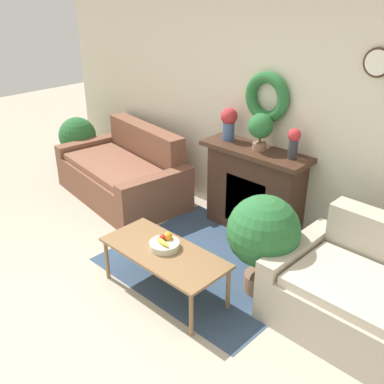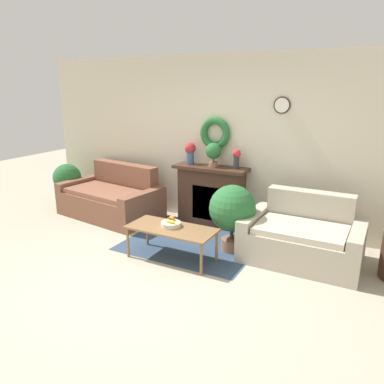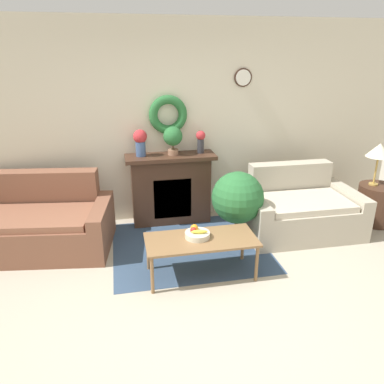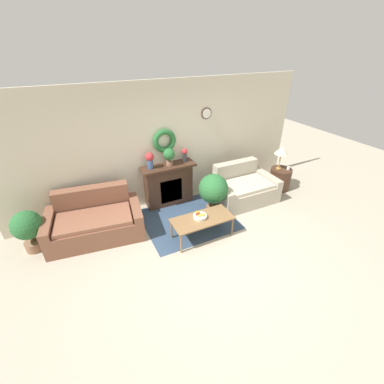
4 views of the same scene
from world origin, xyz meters
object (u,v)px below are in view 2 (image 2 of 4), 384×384
at_px(vase_on_mantel_left, 190,152).
at_px(potted_plant_on_mantel, 213,152).
at_px(fruit_bowl, 171,223).
at_px(potted_plant_floor_by_loveseat, 232,210).
at_px(coffee_table, 172,230).
at_px(loveseat_right, 303,238).
at_px(fireplace, 211,195).
at_px(vase_on_mantel_right, 237,157).
at_px(couch_left, 112,199).
at_px(potted_plant_floor_by_couch, 67,180).

xyz_separation_m(vase_on_mantel_left, potted_plant_on_mantel, (0.43, -0.02, 0.03)).
relative_size(fruit_bowl, potted_plant_on_mantel, 0.70).
distance_m(fruit_bowl, potted_plant_floor_by_loveseat, 0.86).
distance_m(coffee_table, fruit_bowl, 0.10).
distance_m(loveseat_right, vase_on_mantel_left, 2.29).
bearing_deg(fireplace, potted_plant_on_mantel, -19.93).
bearing_deg(loveseat_right, vase_on_mantel_left, 163.06).
distance_m(loveseat_right, vase_on_mantel_right, 1.61).
relative_size(couch_left, potted_plant_on_mantel, 4.92).
height_order(vase_on_mantel_left, potted_plant_on_mantel, potted_plant_on_mantel).
xyz_separation_m(couch_left, potted_plant_floor_by_couch, (-1.10, 0.05, 0.19)).
bearing_deg(couch_left, potted_plant_on_mantel, 21.28).
bearing_deg(potted_plant_on_mantel, potted_plant_floor_by_couch, -172.70).
xyz_separation_m(potted_plant_floor_by_couch, potted_plant_floor_by_loveseat, (3.51, -0.44, 0.09)).
relative_size(vase_on_mantel_left, potted_plant_floor_by_couch, 0.44).
xyz_separation_m(loveseat_right, potted_plant_floor_by_couch, (-4.44, 0.25, 0.20)).
height_order(vase_on_mantel_left, vase_on_mantel_right, vase_on_mantel_left).
bearing_deg(vase_on_mantel_right, vase_on_mantel_left, -180.00).
height_order(coffee_table, vase_on_mantel_left, vase_on_mantel_left).
bearing_deg(vase_on_mantel_right, loveseat_right, -27.75).
relative_size(fireplace, loveseat_right, 0.81).
relative_size(fireplace, potted_plant_floor_by_loveseat, 1.29).
relative_size(fruit_bowl, potted_plant_floor_by_loveseat, 0.28).
relative_size(fireplace, vase_on_mantel_left, 3.42).
xyz_separation_m(coffee_table, potted_plant_floor_by_loveseat, (0.59, 0.62, 0.19)).
bearing_deg(fireplace, vase_on_mantel_left, 179.16).
bearing_deg(coffee_table, vase_on_mantel_left, 109.02).
relative_size(fireplace, coffee_table, 1.03).
bearing_deg(vase_on_mantel_right, potted_plant_on_mantel, -176.99).
xyz_separation_m(fruit_bowl, potted_plant_on_mantel, (-0.03, 1.38, 0.73)).
xyz_separation_m(vase_on_mantel_right, potted_plant_on_mantel, (-0.38, -0.02, 0.06)).
bearing_deg(couch_left, coffee_table, -20.97).
height_order(loveseat_right, vase_on_mantel_left, vase_on_mantel_left).
relative_size(fireplace, fruit_bowl, 4.56).
xyz_separation_m(loveseat_right, vase_on_mantel_left, (-2.01, 0.63, 0.88)).
relative_size(couch_left, vase_on_mantel_right, 6.14).
distance_m(couch_left, potted_plant_on_mantel, 2.01).
relative_size(coffee_table, fruit_bowl, 4.42).
height_order(coffee_table, vase_on_mantel_right, vase_on_mantel_right).
height_order(loveseat_right, vase_on_mantel_right, vase_on_mantel_right).
relative_size(couch_left, fruit_bowl, 7.05).
xyz_separation_m(coffee_table, vase_on_mantel_left, (-0.50, 1.44, 0.78)).
relative_size(coffee_table, vase_on_mantel_right, 3.84).
height_order(couch_left, vase_on_mantel_right, vase_on_mantel_right).
relative_size(coffee_table, potted_plant_on_mantel, 3.08).
bearing_deg(potted_plant_floor_by_loveseat, fireplace, 130.59).
bearing_deg(vase_on_mantel_left, fruit_bowl, -71.74).
relative_size(vase_on_mantel_right, potted_plant_on_mantel, 0.80).
height_order(coffee_table, potted_plant_on_mantel, potted_plant_on_mantel).
distance_m(fruit_bowl, vase_on_mantel_right, 1.59).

